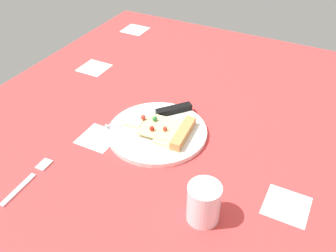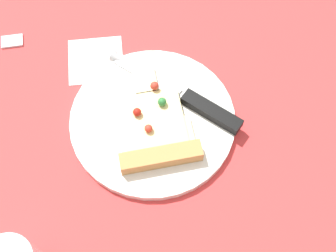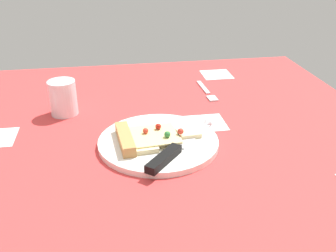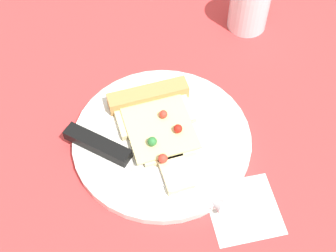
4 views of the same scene
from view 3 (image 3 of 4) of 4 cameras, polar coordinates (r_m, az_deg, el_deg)
ground_plane at (r=76.16cm, az=-7.41°, el=-6.84°), size 127.01×127.01×3.00cm
plate at (r=81.56cm, az=-1.44°, el=-2.39°), size 25.42×25.42×1.26cm
pizza_slice at (r=80.41cm, az=-3.20°, el=-1.71°), size 12.18×18.01×2.62cm
knife at (r=76.55cm, az=1.19°, el=-3.43°), size 19.57×17.24×2.45cm
drinking_glass at (r=97.40cm, az=-15.28°, el=4.07°), size 6.63×6.63×8.57cm
fork at (r=109.04cm, az=5.78°, el=5.17°), size 15.37×2.57×0.80cm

